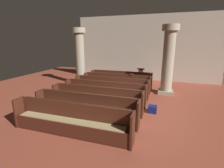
% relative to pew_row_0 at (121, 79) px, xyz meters
% --- Properties ---
extents(ground_plane, '(19.20, 19.20, 0.00)m').
position_rel_pew_row_0_xyz_m(ground_plane, '(1.11, -3.63, -0.50)').
color(ground_plane, '#9E4733').
extents(back_wall, '(10.00, 0.16, 4.50)m').
position_rel_pew_row_0_xyz_m(back_wall, '(1.11, 2.45, 1.75)').
color(back_wall, beige).
rests_on(back_wall, ground).
extents(pew_row_0, '(3.78, 0.46, 0.94)m').
position_rel_pew_row_0_xyz_m(pew_row_0, '(0.00, 0.00, 0.00)').
color(pew_row_0, '#4C2316').
rests_on(pew_row_0, ground).
extents(pew_row_1, '(3.78, 0.46, 0.94)m').
position_rel_pew_row_0_xyz_m(pew_row_1, '(0.00, -0.95, 0.00)').
color(pew_row_1, '#4C2316').
rests_on(pew_row_1, ground).
extents(pew_row_2, '(3.78, 0.47, 0.94)m').
position_rel_pew_row_0_xyz_m(pew_row_2, '(0.00, -1.91, 0.00)').
color(pew_row_2, '#4C2316').
rests_on(pew_row_2, ground).
extents(pew_row_3, '(3.78, 0.46, 0.94)m').
position_rel_pew_row_0_xyz_m(pew_row_3, '(0.00, -2.86, 0.00)').
color(pew_row_3, '#4C2316').
rests_on(pew_row_3, ground).
extents(pew_row_4, '(3.78, 0.46, 0.94)m').
position_rel_pew_row_0_xyz_m(pew_row_4, '(0.00, -3.81, 0.00)').
color(pew_row_4, '#4C2316').
rests_on(pew_row_4, ground).
extents(pew_row_5, '(3.78, 0.46, 0.94)m').
position_rel_pew_row_0_xyz_m(pew_row_5, '(0.00, -4.76, 0.00)').
color(pew_row_5, '#4C2316').
rests_on(pew_row_5, ground).
extents(pew_row_6, '(3.78, 0.47, 0.94)m').
position_rel_pew_row_0_xyz_m(pew_row_6, '(0.00, -5.72, 0.00)').
color(pew_row_6, '#4C2316').
rests_on(pew_row_6, ground).
extents(pillar_aisle_side, '(0.83, 0.83, 3.52)m').
position_rel_pew_row_0_xyz_m(pillar_aisle_side, '(2.67, -0.64, 1.34)').
color(pillar_aisle_side, '#9F967E').
rests_on(pillar_aisle_side, ground).
extents(pillar_far_side, '(0.83, 0.83, 3.52)m').
position_rel_pew_row_0_xyz_m(pillar_far_side, '(-2.62, -0.26, 1.34)').
color(pillar_far_side, '#9F967E').
rests_on(pillar_far_side, ground).
extents(lectern, '(0.48, 0.45, 1.08)m').
position_rel_pew_row_0_xyz_m(lectern, '(1.08, 0.98, -0.04)').
color(lectern, '#411E13').
rests_on(lectern, ground).
extents(hymn_book, '(0.16, 0.22, 0.03)m').
position_rel_pew_row_0_xyz_m(hymn_book, '(0.81, -0.77, 0.46)').
color(hymn_book, maroon).
rests_on(hymn_book, pew_row_1).
extents(kneeler_box_navy, '(0.33, 0.30, 0.28)m').
position_rel_pew_row_0_xyz_m(kneeler_box_navy, '(2.19, -3.36, -0.36)').
color(kneeler_box_navy, navy).
rests_on(kneeler_box_navy, ground).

